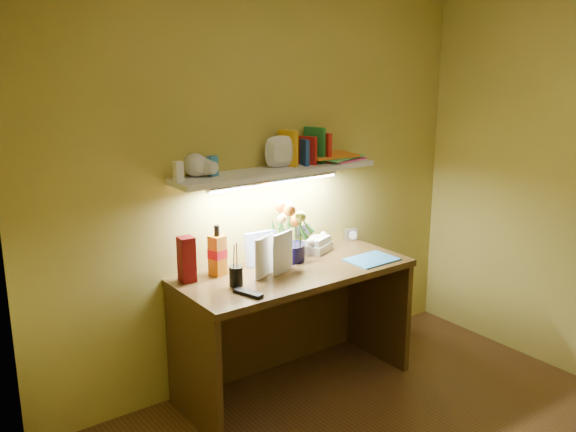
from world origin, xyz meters
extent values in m
cube|color=#3A250F|center=(0.00, 1.20, 0.38)|extent=(1.40, 0.60, 0.75)
cube|color=#B5B4BA|center=(0.65, 1.45, 0.79)|extent=(0.09, 0.07, 0.08)
cube|color=#540707|center=(-0.60, 1.39, 0.88)|extent=(0.09, 0.09, 0.25)
cylinder|color=black|center=(-0.41, 1.18, 0.84)|extent=(0.10, 0.10, 0.18)
cube|color=black|center=(-0.43, 1.02, 0.76)|extent=(0.10, 0.18, 0.02)
cube|color=#3689C5|center=(0.47, 1.06, 0.75)|extent=(0.30, 0.22, 0.01)
imported|color=white|center=(-0.29, 1.17, 0.87)|extent=(0.17, 0.08, 0.23)
imported|color=white|center=(-0.17, 1.17, 0.87)|extent=(0.17, 0.07, 0.24)
cube|color=white|center=(0.00, 1.38, 1.30)|extent=(1.30, 0.25, 0.03)
imported|color=white|center=(-0.49, 1.39, 1.37)|extent=(0.14, 0.14, 0.10)
imported|color=white|center=(-0.42, 1.36, 1.37)|extent=(0.14, 0.14, 0.10)
imported|color=white|center=(0.03, 1.36, 1.34)|extent=(0.23, 0.23, 0.05)
cube|color=white|center=(-0.62, 1.40, 1.37)|extent=(0.05, 0.04, 0.10)
cube|color=#3689C5|center=(-0.40, 1.42, 1.37)|extent=(0.05, 0.05, 0.11)
cube|color=red|center=(0.24, 1.39, 1.40)|extent=(0.07, 0.11, 0.17)
cube|color=#F4AF14|center=(0.10, 1.41, 1.42)|extent=(0.06, 0.13, 0.21)
cube|color=#1B3E95|center=(0.21, 1.39, 1.39)|extent=(0.05, 0.11, 0.15)
cube|color=#228034|center=(0.30, 1.41, 1.42)|extent=(0.07, 0.14, 0.22)
cube|color=red|center=(0.36, 1.39, 1.41)|extent=(0.03, 0.13, 0.18)
cube|color=#F24E96|center=(0.51, 1.39, 1.32)|extent=(0.29, 0.23, 0.01)
cube|color=#5AD26F|center=(0.48, 1.42, 1.34)|extent=(0.36, 0.30, 0.01)
cube|color=orange|center=(0.42, 1.42, 1.35)|extent=(0.34, 0.26, 0.01)
camera|label=1|loc=(-2.11, -1.62, 2.00)|focal=40.00mm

